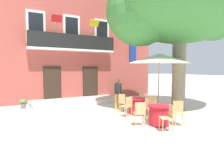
# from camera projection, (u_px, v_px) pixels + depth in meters

# --- Properties ---
(ground_plane) EXTENTS (120.00, 120.00, 0.00)m
(ground_plane) POSITION_uv_depth(u_px,v_px,m) (116.00, 115.00, 9.36)
(ground_plane) COLOR silver
(building_facade) EXTENTS (13.00, 5.09, 7.50)m
(building_facade) POSITION_uv_depth(u_px,v_px,m) (63.00, 47.00, 14.92)
(building_facade) COLOR #B24C42
(building_facade) RESTS_ON ground
(entrance_step_platform) EXTENTS (5.62, 2.22, 0.25)m
(entrance_step_platform) POSITION_uv_depth(u_px,v_px,m) (78.00, 101.00, 12.51)
(entrance_step_platform) COLOR silver
(entrance_step_platform) RESTS_ON ground
(plane_tree) EXTENTS (6.96, 6.11, 7.49)m
(plane_tree) POSITION_uv_depth(u_px,v_px,m) (178.00, 5.00, 10.10)
(plane_tree) COLOR #7F755B
(plane_tree) RESTS_ON ground
(cafe_table_near_tree) EXTENTS (0.86, 0.86, 0.76)m
(cafe_table_near_tree) POSITION_uv_depth(u_px,v_px,m) (137.00, 106.00, 9.49)
(cafe_table_near_tree) COLOR red
(cafe_table_near_tree) RESTS_ON ground
(cafe_chair_near_tree_0) EXTENTS (0.51, 0.51, 0.91)m
(cafe_chair_near_tree_0) POSITION_uv_depth(u_px,v_px,m) (123.00, 102.00, 9.90)
(cafe_chair_near_tree_0) COLOR tan
(cafe_chair_near_tree_0) RESTS_ON ground
(cafe_chair_near_tree_1) EXTENTS (0.48, 0.48, 0.91)m
(cafe_chair_near_tree_1) POSITION_uv_depth(u_px,v_px,m) (127.00, 105.00, 8.91)
(cafe_chair_near_tree_1) COLOR tan
(cafe_chair_near_tree_1) RESTS_ON ground
(cafe_chair_near_tree_2) EXTENTS (0.48, 0.48, 0.91)m
(cafe_chair_near_tree_2) POSITION_uv_depth(u_px,v_px,m) (151.00, 105.00, 8.98)
(cafe_chair_near_tree_2) COLOR tan
(cafe_chair_near_tree_2) RESTS_ON ground
(cafe_chair_near_tree_3) EXTENTS (0.52, 0.52, 0.91)m
(cafe_chair_near_tree_3) POSITION_uv_depth(u_px,v_px,m) (144.00, 101.00, 10.11)
(cafe_chair_near_tree_3) COLOR tan
(cafe_chair_near_tree_3) RESTS_ON ground
(cafe_table_middle) EXTENTS (0.86, 0.86, 0.76)m
(cafe_table_middle) POSITION_uv_depth(u_px,v_px,m) (159.00, 115.00, 7.61)
(cafe_table_middle) COLOR red
(cafe_table_middle) RESTS_ON ground
(cafe_chair_middle_0) EXTENTS (0.54, 0.54, 0.91)m
(cafe_chair_middle_0) POSITION_uv_depth(u_px,v_px,m) (140.00, 112.00, 7.48)
(cafe_chair_middle_0) COLOR tan
(cafe_chair_middle_0) RESTS_ON ground
(cafe_chair_middle_1) EXTENTS (0.53, 0.53, 0.91)m
(cafe_chair_middle_1) POSITION_uv_depth(u_px,v_px,m) (168.00, 116.00, 6.86)
(cafe_chair_middle_1) COLOR tan
(cafe_chair_middle_1) RESTS_ON ground
(cafe_chair_middle_2) EXTENTS (0.55, 0.55, 0.91)m
(cafe_chair_middle_2) POSITION_uv_depth(u_px,v_px,m) (179.00, 111.00, 7.63)
(cafe_chair_middle_2) COLOR tan
(cafe_chair_middle_2) RESTS_ON ground
(cafe_chair_middle_3) EXTENTS (0.50, 0.50, 0.91)m
(cafe_chair_middle_3) POSITION_uv_depth(u_px,v_px,m) (149.00, 108.00, 8.32)
(cafe_chair_middle_3) COLOR tan
(cafe_chair_middle_3) RESTS_ON ground
(cafe_umbrella) EXTENTS (2.90, 2.90, 2.85)m
(cafe_umbrella) POSITION_uv_depth(u_px,v_px,m) (159.00, 59.00, 9.43)
(cafe_umbrella) COLOR #997A56
(cafe_umbrella) RESTS_ON ground
(ground_planter_left) EXTENTS (0.35, 0.35, 0.52)m
(ground_planter_left) POSITION_uv_depth(u_px,v_px,m) (23.00, 103.00, 10.85)
(ground_planter_left) COLOR slate
(ground_planter_left) RESTS_ON ground
(pedestrian_near_entrance) EXTENTS (0.53, 0.40, 1.61)m
(pedestrian_near_entrance) POSITION_uv_depth(u_px,v_px,m) (118.00, 92.00, 10.60)
(pedestrian_near_entrance) COLOR gold
(pedestrian_near_entrance) RESTS_ON ground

